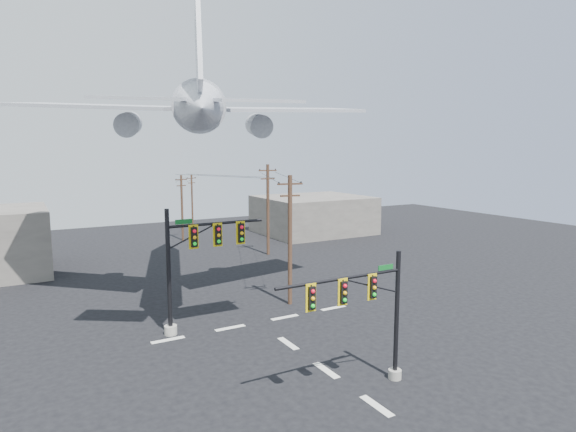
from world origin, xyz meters
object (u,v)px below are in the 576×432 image
signal_mast_near (370,313)px  utility_pole_b (268,208)px  utility_pole_a (290,238)px  utility_pole_c (182,206)px  signal_mast_far (194,262)px  airliner (195,105)px  utility_pole_d (192,199)px

signal_mast_near → utility_pole_b: 30.36m
utility_pole_a → utility_pole_c: utility_pole_a is taller
signal_mast_near → signal_mast_far: 12.20m
signal_mast_far → airliner: size_ratio=0.29×
airliner → utility_pole_d: bearing=-0.2°
utility_pole_a → utility_pole_c: 28.74m
utility_pole_b → utility_pole_c: bearing=122.5°
utility_pole_d → airliner: airliner is taller
utility_pole_c → utility_pole_d: 12.47m
utility_pole_d → utility_pole_a: bearing=-117.9°
utility_pole_d → airliner: 38.17m
utility_pole_b → utility_pole_c: (-5.60, 12.69, -0.82)m
signal_mast_near → utility_pole_d: size_ratio=0.92×
utility_pole_b → utility_pole_c: size_ratio=1.19×
airliner → utility_pole_a: bearing=-117.5°
signal_mast_near → utility_pole_c: (3.77, 41.54, 0.62)m
utility_pole_d → signal_mast_far: bearing=-127.7°
utility_pole_a → utility_pole_b: 17.25m
signal_mast_far → utility_pole_a: (7.79, 1.63, 0.60)m
utility_pole_a → utility_pole_b: bearing=77.6°
utility_pole_b → airliner: bearing=-128.0°
utility_pole_c → airliner: 26.41m
utility_pole_a → utility_pole_b: utility_pole_b is taller
signal_mast_near → utility_pole_d: utility_pole_d is taller
utility_pole_c → utility_pole_d: size_ratio=1.07×
signal_mast_near → signal_mast_far: (-4.81, 11.19, 0.68)m
signal_mast_near → utility_pole_a: size_ratio=0.74×
utility_pole_d → airliner: bearing=-127.1°
utility_pole_d → utility_pole_c: bearing=-133.5°
signal_mast_far → utility_pole_d: size_ratio=1.02×
signal_mast_far → utility_pole_d: signal_mast_far is taller
signal_mast_near → utility_pole_a: bearing=76.9°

